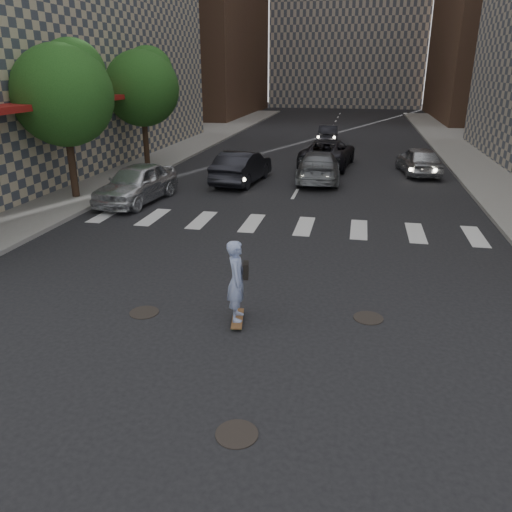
{
  "coord_description": "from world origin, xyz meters",
  "views": [
    {
      "loc": [
        2.81,
        -8.8,
        5.53
      ],
      "look_at": [
        0.56,
        2.17,
        1.3
      ],
      "focal_mm": 35.0,
      "sensor_mm": 36.0,
      "label": 1
    }
  ],
  "objects_px": {
    "traffic_car_c": "(328,153)",
    "traffic_car_d": "(419,160)",
    "traffic_car_a": "(242,167)",
    "traffic_car_b": "(319,166)",
    "tree_b": "(65,91)",
    "skateboarder": "(237,281)",
    "tree_c": "(143,85)",
    "silver_sedan": "(137,183)",
    "traffic_car_e": "(328,133)"
  },
  "relations": [
    {
      "from": "skateboarder",
      "to": "traffic_car_e",
      "type": "xyz_separation_m",
      "value": [
        -0.03,
        30.8,
        -0.38
      ]
    },
    {
      "from": "skateboarder",
      "to": "traffic_car_b",
      "type": "relative_size",
      "value": 0.37
    },
    {
      "from": "tree_c",
      "to": "traffic_car_a",
      "type": "xyz_separation_m",
      "value": [
        6.46,
        -3.26,
        -3.83
      ]
    },
    {
      "from": "tree_c",
      "to": "traffic_car_b",
      "type": "relative_size",
      "value": 1.24
    },
    {
      "from": "traffic_car_b",
      "to": "traffic_car_c",
      "type": "xyz_separation_m",
      "value": [
        0.17,
        4.32,
        0.03
      ]
    },
    {
      "from": "tree_b",
      "to": "traffic_car_d",
      "type": "distance_m",
      "value": 18.29
    },
    {
      "from": "traffic_car_a",
      "to": "traffic_car_b",
      "type": "relative_size",
      "value": 0.93
    },
    {
      "from": "tree_b",
      "to": "tree_c",
      "type": "height_order",
      "value": "same"
    },
    {
      "from": "silver_sedan",
      "to": "traffic_car_d",
      "type": "xyz_separation_m",
      "value": [
        12.67,
        8.86,
        -0.06
      ]
    },
    {
      "from": "silver_sedan",
      "to": "traffic_car_a",
      "type": "relative_size",
      "value": 0.99
    },
    {
      "from": "tree_b",
      "to": "skateboarder",
      "type": "xyz_separation_m",
      "value": [
        9.78,
        -9.94,
        -3.6
      ]
    },
    {
      "from": "skateboarder",
      "to": "traffic_car_d",
      "type": "relative_size",
      "value": 0.44
    },
    {
      "from": "skateboarder",
      "to": "traffic_car_c",
      "type": "bearing_deg",
      "value": 78.21
    },
    {
      "from": "tree_c",
      "to": "traffic_car_e",
      "type": "bearing_deg",
      "value": 52.85
    },
    {
      "from": "silver_sedan",
      "to": "traffic_car_e",
      "type": "height_order",
      "value": "silver_sedan"
    },
    {
      "from": "tree_b",
      "to": "traffic_car_e",
      "type": "xyz_separation_m",
      "value": [
        9.75,
        20.86,
        -3.98
      ]
    },
    {
      "from": "silver_sedan",
      "to": "traffic_car_a",
      "type": "bearing_deg",
      "value": 58.68
    },
    {
      "from": "traffic_car_c",
      "to": "tree_c",
      "type": "bearing_deg",
      "value": 17.97
    },
    {
      "from": "traffic_car_e",
      "to": "traffic_car_a",
      "type": "bearing_deg",
      "value": 77.03
    },
    {
      "from": "traffic_car_d",
      "to": "tree_c",
      "type": "bearing_deg",
      "value": -4.79
    },
    {
      "from": "traffic_car_e",
      "to": "traffic_car_b",
      "type": "bearing_deg",
      "value": 90.51
    },
    {
      "from": "skateboarder",
      "to": "traffic_car_d",
      "type": "bearing_deg",
      "value": 63.09
    },
    {
      "from": "skateboarder",
      "to": "traffic_car_b",
      "type": "distance_m",
      "value": 15.85
    },
    {
      "from": "skateboarder",
      "to": "traffic_car_d",
      "type": "distance_m",
      "value": 19.66
    },
    {
      "from": "traffic_car_b",
      "to": "tree_b",
      "type": "bearing_deg",
      "value": 26.8
    },
    {
      "from": "skateboarder",
      "to": "silver_sedan",
      "type": "xyz_separation_m",
      "value": [
        -6.93,
        9.95,
        -0.22
      ]
    },
    {
      "from": "tree_b",
      "to": "traffic_car_a",
      "type": "bearing_deg",
      "value": 36.22
    },
    {
      "from": "traffic_car_a",
      "to": "traffic_car_d",
      "type": "xyz_separation_m",
      "value": [
        9.06,
        4.13,
        -0.05
      ]
    },
    {
      "from": "silver_sedan",
      "to": "traffic_car_d",
      "type": "distance_m",
      "value": 15.46
    },
    {
      "from": "tree_b",
      "to": "tree_c",
      "type": "relative_size",
      "value": 1.0
    },
    {
      "from": "traffic_car_b",
      "to": "traffic_car_c",
      "type": "bearing_deg",
      "value": -95.35
    },
    {
      "from": "traffic_car_b",
      "to": "traffic_car_e",
      "type": "xyz_separation_m",
      "value": [
        -0.52,
        14.97,
        -0.11
      ]
    },
    {
      "from": "skateboarder",
      "to": "traffic_car_a",
      "type": "height_order",
      "value": "skateboarder"
    },
    {
      "from": "traffic_car_b",
      "to": "traffic_car_e",
      "type": "relative_size",
      "value": 1.32
    },
    {
      "from": "skateboarder",
      "to": "silver_sedan",
      "type": "bearing_deg",
      "value": 114.94
    },
    {
      "from": "traffic_car_d",
      "to": "silver_sedan",
      "type": "bearing_deg",
      "value": 26.98
    },
    {
      "from": "traffic_car_a",
      "to": "traffic_car_e",
      "type": "relative_size",
      "value": 1.22
    },
    {
      "from": "skateboarder",
      "to": "traffic_car_c",
      "type": "xyz_separation_m",
      "value": [
        0.66,
        20.16,
        -0.25
      ]
    },
    {
      "from": "tree_b",
      "to": "skateboarder",
      "type": "relative_size",
      "value": 3.3
    },
    {
      "from": "tree_b",
      "to": "tree_c",
      "type": "distance_m",
      "value": 8.0
    },
    {
      "from": "traffic_car_b",
      "to": "traffic_car_c",
      "type": "relative_size",
      "value": 0.93
    },
    {
      "from": "traffic_car_d",
      "to": "traffic_car_e",
      "type": "bearing_deg",
      "value": -72.28
    },
    {
      "from": "traffic_car_a",
      "to": "traffic_car_b",
      "type": "distance_m",
      "value": 3.97
    },
    {
      "from": "tree_b",
      "to": "silver_sedan",
      "type": "distance_m",
      "value": 4.76
    },
    {
      "from": "traffic_car_d",
      "to": "traffic_car_a",
      "type": "bearing_deg",
      "value": 16.52
    },
    {
      "from": "traffic_car_b",
      "to": "silver_sedan",
      "type": "bearing_deg",
      "value": 35.39
    },
    {
      "from": "tree_c",
      "to": "skateboarder",
      "type": "xyz_separation_m",
      "value": [
        9.78,
        -17.94,
        -3.6
      ]
    },
    {
      "from": "tree_c",
      "to": "traffic_car_b",
      "type": "height_order",
      "value": "tree_c"
    },
    {
      "from": "traffic_car_c",
      "to": "traffic_car_d",
      "type": "height_order",
      "value": "traffic_car_c"
    },
    {
      "from": "silver_sedan",
      "to": "traffic_car_c",
      "type": "distance_m",
      "value": 12.72
    }
  ]
}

